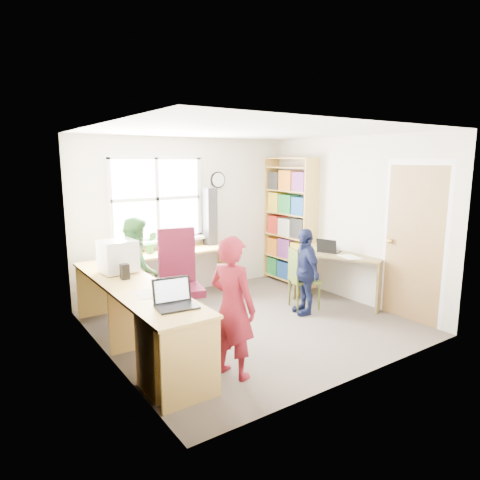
{
  "coord_description": "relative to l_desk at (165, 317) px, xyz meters",
  "views": [
    {
      "loc": [
        -3.05,
        -4.2,
        2.06
      ],
      "look_at": [
        0.0,
        0.25,
        1.05
      ],
      "focal_mm": 32.0,
      "sensor_mm": 36.0,
      "label": 1
    }
  ],
  "objects": [
    {
      "name": "room",
      "position": [
        1.32,
        0.38,
        0.76
      ],
      "size": [
        3.64,
        3.44,
        2.44
      ],
      "color": "#4C443C",
      "rests_on": "ground"
    },
    {
      "name": "speaker_b",
      "position": [
        -0.14,
        1.06,
        0.38
      ],
      "size": [
        0.1,
        0.1,
        0.16
      ],
      "rotation": [
        0.0,
        0.0,
        -0.24
      ],
      "color": "black",
      "rests_on": "l_desk"
    },
    {
      "name": "wooden_chair",
      "position": [
        2.21,
        0.37,
        0.01
      ],
      "size": [
        0.48,
        0.48,
        0.86
      ],
      "rotation": [
        0.0,
        0.0,
        -0.37
      ],
      "color": "#3E4E1A",
      "rests_on": "ground"
    },
    {
      "name": "person_green",
      "position": [
        0.18,
        1.23,
        0.22
      ],
      "size": [
        0.69,
        0.78,
        1.35
      ],
      "primitive_type": "imported",
      "rotation": [
        0.0,
        0.0,
        1.26
      ],
      "color": "#35772F",
      "rests_on": "ground"
    },
    {
      "name": "speaker_a",
      "position": [
        -0.2,
        0.62,
        0.38
      ],
      "size": [
        0.09,
        0.09,
        0.17
      ],
      "rotation": [
        0.0,
        0.0,
        0.03
      ],
      "color": "black",
      "rests_on": "l_desk"
    },
    {
      "name": "l_desk",
      "position": [
        0.0,
        0.0,
        0.0
      ],
      "size": [
        2.38,
        2.95,
        0.75
      ],
      "color": "#E0B459",
      "rests_on": "ground"
    },
    {
      "name": "cd_tower",
      "position": [
        1.62,
        1.81,
        0.74
      ],
      "size": [
        0.19,
        0.17,
        0.88
      ],
      "rotation": [
        0.0,
        0.0,
        0.1
      ],
      "color": "black",
      "rests_on": "l_desk"
    },
    {
      "name": "laptop_left",
      "position": [
        -0.13,
        -0.51,
        0.35
      ],
      "size": [
        0.4,
        0.34,
        0.25
      ],
      "rotation": [
        0.0,
        0.0,
        -0.13
      ],
      "color": "black",
      "rests_on": "l_desk"
    },
    {
      "name": "paper_a",
      "position": [
        -0.2,
        -0.04,
        0.3
      ],
      "size": [
        0.26,
        0.34,
        0.0
      ],
      "rotation": [
        0.0,
        0.0,
        -0.19
      ],
      "color": "white",
      "rests_on": "l_desk"
    },
    {
      "name": "swivel_chair",
      "position": [
        0.49,
        0.64,
        0.08
      ],
      "size": [
        0.69,
        0.69,
        1.24
      ],
      "rotation": [
        0.0,
        0.0,
        -0.22
      ],
      "color": "black",
      "rests_on": "ground"
    },
    {
      "name": "right_desk",
      "position": [
        2.89,
        0.26,
        0.07
      ],
      "size": [
        1.05,
        1.38,
        0.72
      ],
      "rotation": [
        0.0,
        0.0,
        0.43
      ],
      "color": "olive",
      "rests_on": "ground"
    },
    {
      "name": "laptop_right",
      "position": [
        2.81,
        0.43,
        0.32
      ],
      "size": [
        0.35,
        0.37,
        0.21
      ],
      "rotation": [
        0.0,
        0.0,
        1.94
      ],
      "color": "black",
      "rests_on": "right_desk"
    },
    {
      "name": "paper_b",
      "position": [
        2.83,
        0.04,
        0.27
      ],
      "size": [
        0.31,
        0.37,
        0.0
      ],
      "rotation": [
        0.0,
        0.0,
        -0.32
      ],
      "color": "white",
      "rests_on": "right_desk"
    },
    {
      "name": "person_navy",
      "position": [
        2.13,
        0.19,
        0.13
      ],
      "size": [
        0.46,
        0.74,
        1.17
      ],
      "primitive_type": "imported",
      "rotation": [
        0.0,
        0.0,
        -1.84
      ],
      "color": "#141B3F",
      "rests_on": "ground"
    },
    {
      "name": "game_box",
      "position": [
        2.91,
        0.68,
        0.3
      ],
      "size": [
        0.33,
        0.33,
        0.06
      ],
      "rotation": [
        0.0,
        0.0,
        0.12
      ],
      "color": "red",
      "rests_on": "right_desk"
    },
    {
      "name": "potted_plant",
      "position": [
        0.58,
        1.72,
        0.45
      ],
      "size": [
        0.21,
        0.18,
        0.32
      ],
      "primitive_type": "imported",
      "rotation": [
        0.0,
        0.0,
        -0.28
      ],
      "color": "#2A6A2F",
      "rests_on": "l_desk"
    },
    {
      "name": "crt_monitor",
      "position": [
        -0.16,
        0.93,
        0.49
      ],
      "size": [
        0.42,
        0.37,
        0.39
      ],
      "rotation": [
        0.0,
        0.0,
        0.06
      ],
      "color": "silver",
      "rests_on": "l_desk"
    },
    {
      "name": "person_red",
      "position": [
        0.38,
        -0.69,
        0.23
      ],
      "size": [
        0.48,
        0.58,
        1.38
      ],
      "primitive_type": "imported",
      "rotation": [
        0.0,
        0.0,
        1.91
      ],
      "color": "maroon",
      "rests_on": "ground"
    },
    {
      "name": "bookshelf",
      "position": [
        2.96,
        1.47,
        0.55
      ],
      "size": [
        0.3,
        1.02,
        2.1
      ],
      "color": "#E0B459",
      "rests_on": "ground"
    }
  ]
}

